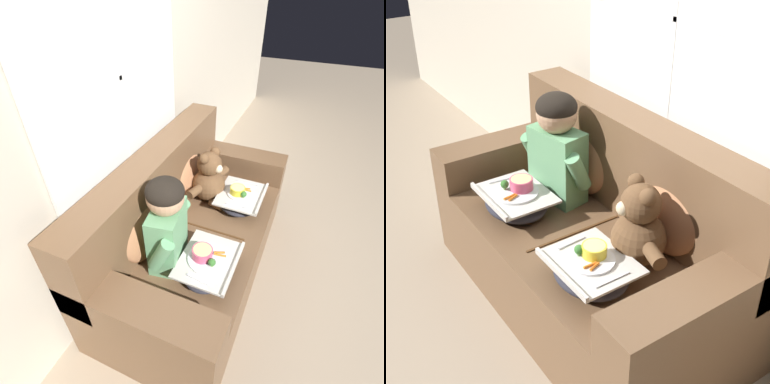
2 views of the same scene
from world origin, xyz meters
The scene contains 9 objects.
ground_plane centered at (0.00, 0.00, 0.00)m, with size 14.00×14.00×0.00m, color tan.
wall_back_with_window centered at (0.00, 0.55, 1.31)m, with size 8.00×0.08×2.60m.
couch centered at (0.00, 0.07, 0.36)m, with size 1.80×0.88×0.98m.
throw_pillow_behind_child centered at (-0.34, 0.24, 0.67)m, with size 0.43×0.21×0.45m.
throw_pillow_behind_teddy centered at (0.34, 0.24, 0.67)m, with size 0.41×0.20×0.43m.
child_figure centered at (-0.34, 0.06, 0.79)m, with size 0.45×0.24×0.61m.
teddy_bear centered at (0.34, 0.06, 0.64)m, with size 0.45×0.33×0.42m.
lap_tray_child centered at (-0.34, -0.20, 0.53)m, with size 0.40×0.32×0.19m.
lap_tray_teddy centered at (0.34, -0.20, 0.53)m, with size 0.39×0.33×0.18m.
Camera 2 is at (1.81, -1.26, 2.02)m, focal length 50.00 mm.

